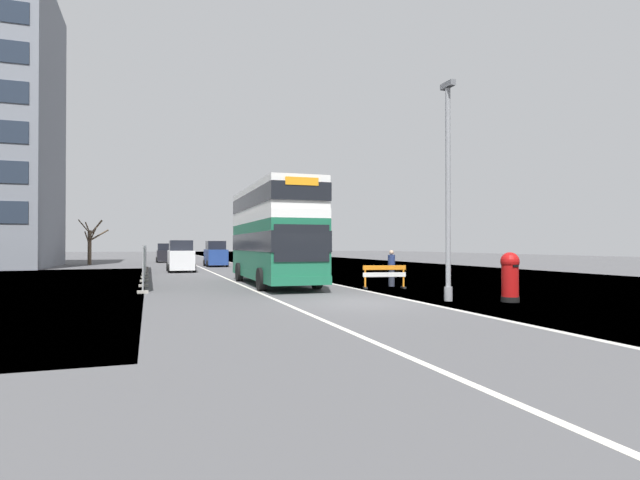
{
  "coord_description": "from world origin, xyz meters",
  "views": [
    {
      "loc": [
        -6.83,
        -15.72,
        1.97
      ],
      "look_at": [
        0.52,
        5.72,
        2.2
      ],
      "focal_mm": 28.08,
      "sensor_mm": 36.0,
      "label": 1
    }
  ],
  "objects_px": {
    "car_oncoming_near": "(181,257)",
    "car_far_side": "(165,253)",
    "car_receding_mid": "(216,255)",
    "pedestrian_at_kerb": "(391,268)",
    "double_decker_bus": "(273,233)",
    "roadworks_barrier": "(384,274)",
    "lamppost_foreground": "(448,198)",
    "red_pillar_postbox": "(510,275)",
    "car_receding_far": "(215,254)"
  },
  "relations": [
    {
      "from": "car_oncoming_near",
      "to": "car_far_side",
      "type": "relative_size",
      "value": 1.02
    },
    {
      "from": "car_receding_mid",
      "to": "car_far_side",
      "type": "bearing_deg",
      "value": 106.89
    },
    {
      "from": "car_far_side",
      "to": "pedestrian_at_kerb",
      "type": "distance_m",
      "value": 39.65
    },
    {
      "from": "double_decker_bus",
      "to": "pedestrian_at_kerb",
      "type": "bearing_deg",
      "value": -29.33
    },
    {
      "from": "car_oncoming_near",
      "to": "car_receding_mid",
      "type": "distance_m",
      "value": 9.1
    },
    {
      "from": "roadworks_barrier",
      "to": "pedestrian_at_kerb",
      "type": "distance_m",
      "value": 1.32
    },
    {
      "from": "lamppost_foreground",
      "to": "car_receding_mid",
      "type": "relative_size",
      "value": 1.86
    },
    {
      "from": "car_receding_mid",
      "to": "pedestrian_at_kerb",
      "type": "height_order",
      "value": "car_receding_mid"
    },
    {
      "from": "red_pillar_postbox",
      "to": "pedestrian_at_kerb",
      "type": "distance_m",
      "value": 7.23
    },
    {
      "from": "lamppost_foreground",
      "to": "pedestrian_at_kerb",
      "type": "relative_size",
      "value": 4.49
    },
    {
      "from": "red_pillar_postbox",
      "to": "car_far_side",
      "type": "distance_m",
      "value": 46.85
    },
    {
      "from": "car_receding_far",
      "to": "red_pillar_postbox",
      "type": "bearing_deg",
      "value": -82.33
    },
    {
      "from": "lamppost_foreground",
      "to": "roadworks_barrier",
      "type": "xyz_separation_m",
      "value": [
        0.1,
        5.26,
        -2.98
      ]
    },
    {
      "from": "double_decker_bus",
      "to": "car_receding_mid",
      "type": "relative_size",
      "value": 2.5
    },
    {
      "from": "roadworks_barrier",
      "to": "pedestrian_at_kerb",
      "type": "height_order",
      "value": "pedestrian_at_kerb"
    },
    {
      "from": "car_far_side",
      "to": "pedestrian_at_kerb",
      "type": "height_order",
      "value": "car_far_side"
    },
    {
      "from": "double_decker_bus",
      "to": "car_far_side",
      "type": "height_order",
      "value": "double_decker_bus"
    },
    {
      "from": "car_far_side",
      "to": "pedestrian_at_kerb",
      "type": "relative_size",
      "value": 2.5
    },
    {
      "from": "roadworks_barrier",
      "to": "car_receding_far",
      "type": "height_order",
      "value": "car_receding_far"
    },
    {
      "from": "red_pillar_postbox",
      "to": "car_receding_far",
      "type": "relative_size",
      "value": 0.4
    },
    {
      "from": "car_oncoming_near",
      "to": "car_far_side",
      "type": "height_order",
      "value": "car_oncoming_near"
    },
    {
      "from": "car_receding_mid",
      "to": "car_far_side",
      "type": "xyz_separation_m",
      "value": [
        -4.03,
        13.27,
        -0.09
      ]
    },
    {
      "from": "car_receding_far",
      "to": "pedestrian_at_kerb",
      "type": "relative_size",
      "value": 2.48
    },
    {
      "from": "double_decker_bus",
      "to": "pedestrian_at_kerb",
      "type": "height_order",
      "value": "double_decker_bus"
    },
    {
      "from": "car_oncoming_near",
      "to": "car_receding_far",
      "type": "distance_m",
      "value": 15.49
    },
    {
      "from": "car_receding_mid",
      "to": "car_receding_far",
      "type": "bearing_deg",
      "value": 83.19
    },
    {
      "from": "red_pillar_postbox",
      "to": "lamppost_foreground",
      "type": "bearing_deg",
      "value": 153.56
    },
    {
      "from": "double_decker_bus",
      "to": "pedestrian_at_kerb",
      "type": "relative_size",
      "value": 6.04
    },
    {
      "from": "red_pillar_postbox",
      "to": "roadworks_barrier",
      "type": "relative_size",
      "value": 0.87
    },
    {
      "from": "red_pillar_postbox",
      "to": "roadworks_barrier",
      "type": "bearing_deg",
      "value": 105.95
    },
    {
      "from": "lamppost_foreground",
      "to": "car_oncoming_near",
      "type": "distance_m",
      "value": 24.59
    },
    {
      "from": "red_pillar_postbox",
      "to": "car_oncoming_near",
      "type": "bearing_deg",
      "value": 111.75
    },
    {
      "from": "double_decker_bus",
      "to": "car_far_side",
      "type": "bearing_deg",
      "value": 96.49
    },
    {
      "from": "red_pillar_postbox",
      "to": "roadworks_barrier",
      "type": "xyz_separation_m",
      "value": [
        -1.77,
        6.19,
        -0.28
      ]
    },
    {
      "from": "roadworks_barrier",
      "to": "double_decker_bus",
      "type": "bearing_deg",
      "value": 137.69
    },
    {
      "from": "red_pillar_postbox",
      "to": "car_far_side",
      "type": "height_order",
      "value": "car_far_side"
    },
    {
      "from": "car_oncoming_near",
      "to": "red_pillar_postbox",
      "type": "bearing_deg",
      "value": -68.25
    },
    {
      "from": "lamppost_foreground",
      "to": "car_oncoming_near",
      "type": "xyz_separation_m",
      "value": [
        -7.75,
        23.2,
        -2.56
      ]
    },
    {
      "from": "roadworks_barrier",
      "to": "car_receding_far",
      "type": "bearing_deg",
      "value": 96.06
    },
    {
      "from": "car_oncoming_near",
      "to": "car_receding_far",
      "type": "relative_size",
      "value": 1.02
    },
    {
      "from": "roadworks_barrier",
      "to": "car_receding_far",
      "type": "relative_size",
      "value": 0.46
    },
    {
      "from": "car_oncoming_near",
      "to": "pedestrian_at_kerb",
      "type": "xyz_separation_m",
      "value": [
        8.72,
        -16.95,
        -0.22
      ]
    },
    {
      "from": "car_far_side",
      "to": "pedestrian_at_kerb",
      "type": "bearing_deg",
      "value": -76.66
    },
    {
      "from": "car_receding_mid",
      "to": "car_far_side",
      "type": "relative_size",
      "value": 0.96
    },
    {
      "from": "car_oncoming_near",
      "to": "car_receding_far",
      "type": "xyz_separation_m",
      "value": [
        4.37,
        14.86,
        -0.07
      ]
    },
    {
      "from": "red_pillar_postbox",
      "to": "pedestrian_at_kerb",
      "type": "xyz_separation_m",
      "value": [
        -0.91,
        7.18,
        -0.08
      ]
    },
    {
      "from": "red_pillar_postbox",
      "to": "roadworks_barrier",
      "type": "height_order",
      "value": "red_pillar_postbox"
    },
    {
      "from": "car_oncoming_near",
      "to": "car_far_side",
      "type": "distance_m",
      "value": 21.63
    },
    {
      "from": "car_receding_mid",
      "to": "car_far_side",
      "type": "height_order",
      "value": "car_receding_mid"
    },
    {
      "from": "lamppost_foreground",
      "to": "red_pillar_postbox",
      "type": "distance_m",
      "value": 3.41
    }
  ]
}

